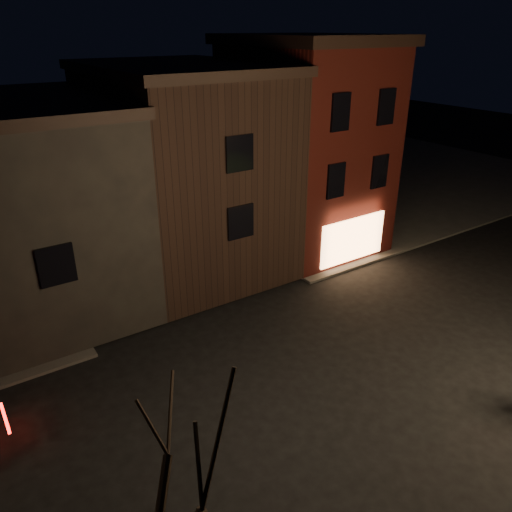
% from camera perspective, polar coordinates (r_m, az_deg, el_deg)
% --- Properties ---
extents(ground, '(120.00, 120.00, 0.00)m').
position_cam_1_polar(ground, '(17.49, 4.00, -14.01)').
color(ground, black).
rests_on(ground, ground).
extents(sidewalk_far_right, '(30.00, 30.00, 0.12)m').
position_cam_1_polar(sidewalk_far_right, '(43.28, 8.86, 9.91)').
color(sidewalk_far_right, '#2D2B28').
rests_on(sidewalk_far_right, ground).
extents(corner_building, '(6.50, 8.50, 10.50)m').
position_cam_1_polar(corner_building, '(26.63, 5.54, 12.65)').
color(corner_building, '#46110C').
rests_on(corner_building, ground).
extents(row_building_a, '(7.30, 10.30, 9.40)m').
position_cam_1_polar(row_building_a, '(24.18, -8.33, 9.88)').
color(row_building_a, black).
rests_on(row_building_a, ground).
extents(row_building_b, '(7.80, 10.30, 8.40)m').
position_cam_1_polar(row_building_b, '(22.30, -25.20, 5.14)').
color(row_building_b, black).
rests_on(row_building_b, ground).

